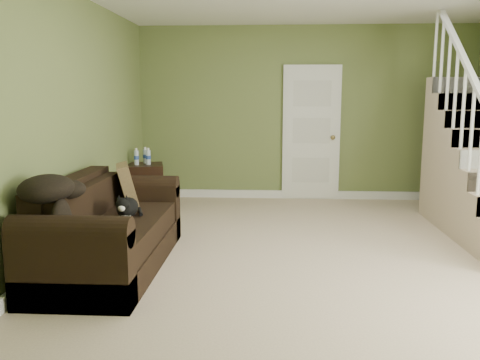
# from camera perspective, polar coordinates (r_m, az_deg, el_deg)

# --- Properties ---
(floor) EXTENTS (5.00, 5.50, 0.01)m
(floor) POSITION_cam_1_polar(r_m,az_deg,el_deg) (5.28, 8.96, -7.98)
(floor) COLOR tan
(floor) RESTS_ON ground
(wall_back) EXTENTS (5.00, 0.04, 2.60)m
(wall_back) POSITION_cam_1_polar(r_m,az_deg,el_deg) (7.79, 7.29, 7.41)
(wall_back) COLOR olive
(wall_back) RESTS_ON floor
(wall_front) EXTENTS (5.00, 0.04, 2.60)m
(wall_front) POSITION_cam_1_polar(r_m,az_deg,el_deg) (2.34, 16.15, 2.31)
(wall_front) COLOR olive
(wall_front) RESTS_ON floor
(wall_left) EXTENTS (0.04, 5.50, 2.60)m
(wall_left) POSITION_cam_1_polar(r_m,az_deg,el_deg) (5.40, -18.24, 6.10)
(wall_left) COLOR olive
(wall_left) RESTS_ON floor
(baseboard_back) EXTENTS (5.00, 0.04, 0.12)m
(baseboard_back) POSITION_cam_1_polar(r_m,az_deg,el_deg) (7.90, 7.12, -1.63)
(baseboard_back) COLOR white
(baseboard_back) RESTS_ON floor
(baseboard_left) EXTENTS (0.04, 5.50, 0.12)m
(baseboard_left) POSITION_cam_1_polar(r_m,az_deg,el_deg) (5.59, -17.29, -6.67)
(baseboard_left) COLOR white
(baseboard_left) RESTS_ON floor
(door) EXTENTS (0.86, 0.12, 2.02)m
(door) POSITION_cam_1_polar(r_m,az_deg,el_deg) (7.77, 8.01, 5.21)
(door) COLOR white
(door) RESTS_ON floor
(sofa) EXTENTS (0.91, 2.11, 0.83)m
(sofa) POSITION_cam_1_polar(r_m,az_deg,el_deg) (4.86, -14.77, -5.85)
(sofa) COLOR black
(sofa) RESTS_ON floor
(side_table) EXTENTS (0.63, 0.63, 0.86)m
(side_table) POSITION_cam_1_polar(r_m,az_deg,el_deg) (7.25, -10.69, -0.63)
(side_table) COLOR black
(side_table) RESTS_ON floor
(cat) EXTENTS (0.25, 0.51, 0.25)m
(cat) POSITION_cam_1_polar(r_m,az_deg,el_deg) (4.83, -12.61, -3.04)
(cat) COLOR black
(cat) RESTS_ON sofa
(banana) EXTENTS (0.08, 0.18, 0.05)m
(banana) POSITION_cam_1_polar(r_m,az_deg,el_deg) (4.44, -13.25, -5.12)
(banana) COLOR yellow
(banana) RESTS_ON sofa
(throw_pillow) EXTENTS (0.35, 0.51, 0.48)m
(throw_pillow) POSITION_cam_1_polar(r_m,az_deg,el_deg) (5.48, -12.48, -0.65)
(throw_pillow) COLOR #4C341E
(throw_pillow) RESTS_ON sofa
(throw_blanket) EXTENTS (0.49, 0.59, 0.22)m
(throw_blanket) POSITION_cam_1_polar(r_m,az_deg,el_deg) (4.21, -20.90, -0.91)
(throw_blanket) COLOR black
(throw_blanket) RESTS_ON sofa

